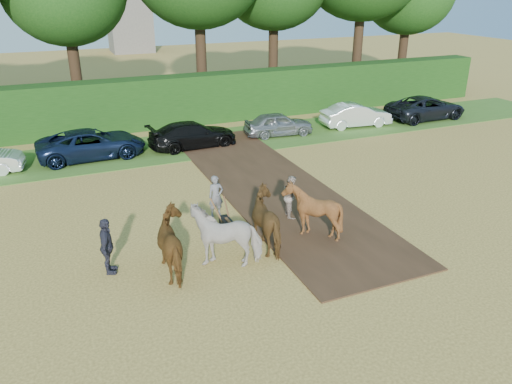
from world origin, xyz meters
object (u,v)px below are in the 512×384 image
spectator_near (291,196)px  parked_cars (220,131)px  spectator_far (107,246)px  plough_team (248,226)px

spectator_near → parked_cars: (0.54, 9.84, -0.11)m
spectator_far → parked_cars: bearing=-20.1°
spectator_near → plough_team: 3.13m
plough_team → parked_cars: size_ratio=0.17×
plough_team → parked_cars: (3.05, 11.71, -0.25)m
plough_team → parked_cars: 12.10m
spectator_far → spectator_near: bearing=-64.9°
plough_team → spectator_near: bearing=36.8°
spectator_near → parked_cars: 9.85m
spectator_near → parked_cars: bearing=7.7°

